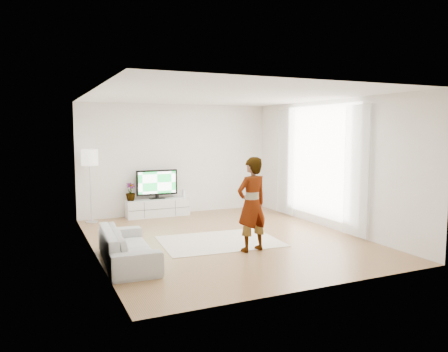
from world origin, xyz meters
name	(u,v)px	position (x,y,z in m)	size (l,w,h in m)	color
floor	(225,239)	(0.00, 0.00, 0.00)	(6.00, 6.00, 0.00)	#A9784C
ceiling	(225,96)	(0.00, 0.00, 2.80)	(6.00, 6.00, 0.00)	white
wall_left	(92,174)	(-2.50, 0.00, 1.40)	(0.02, 6.00, 2.80)	white
wall_right	(329,164)	(2.50, 0.00, 1.40)	(0.02, 6.00, 2.80)	white
wall_back	(177,159)	(0.00, 3.00, 1.40)	(5.00, 0.02, 2.80)	white
wall_front	(318,187)	(0.00, -3.00, 1.40)	(5.00, 0.02, 2.80)	white
window	(320,161)	(2.48, 0.30, 1.45)	(0.01, 2.60, 2.50)	white
curtain_near	(357,171)	(2.40, -1.00, 1.35)	(0.04, 0.70, 2.60)	white
curtain_far	(286,162)	(2.40, 1.60, 1.35)	(0.04, 0.70, 2.60)	white
media_console	(158,208)	(-0.59, 2.76, 0.22)	(1.57, 0.45, 0.44)	silver
television	(157,183)	(-0.59, 2.79, 0.83)	(1.04, 0.20, 0.72)	black
game_console	(184,193)	(0.09, 2.76, 0.54)	(0.05, 0.15, 0.20)	white
potted_plant	(131,192)	(-1.26, 2.77, 0.66)	(0.24, 0.24, 0.43)	#3F7238
rug	(219,241)	(-0.18, -0.16, 0.01)	(2.24, 1.61, 0.01)	beige
player	(252,204)	(0.07, -1.01, 0.85)	(0.61, 0.40, 1.67)	#334772
sofa	(128,246)	(-2.08, -0.79, 0.28)	(1.92, 0.75, 0.56)	#B3B3AE
floor_lamp	(90,161)	(-2.20, 2.70, 1.45)	(0.38, 0.38, 1.71)	silver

